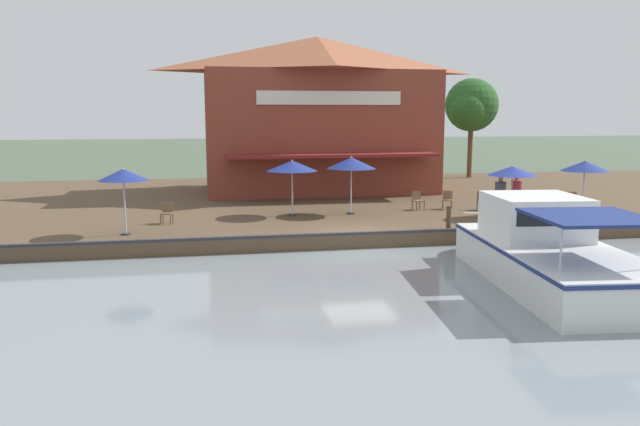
{
  "coord_description": "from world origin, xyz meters",
  "views": [
    {
      "loc": [
        21.69,
        -5.6,
        4.97
      ],
      "look_at": [
        -1.0,
        -1.3,
        1.3
      ],
      "focal_mm": 35.0,
      "sensor_mm": 36.0,
      "label": 1
    }
  ],
  "objects_px": {
    "patio_umbrella_mid_patio_left": "(292,166)",
    "mooring_post": "(449,218)",
    "tree_downstream_bank": "(396,102)",
    "cafe_chair_mid_patio": "(418,199)",
    "patio_umbrella_by_entrance": "(123,175)",
    "cafe_chair_facing_river": "(447,199)",
    "cafe_chair_under_first_umbrella": "(167,212)",
    "cafe_chair_beside_entrance": "(482,200)",
    "person_at_quay_edge": "(500,191)",
    "person_near_entrance": "(516,189)",
    "waterfront_restaurant": "(317,113)",
    "motorboat_mid_row": "(539,250)",
    "patio_umbrella_far_corner": "(585,166)",
    "tree_upstream_bank": "(471,107)",
    "patio_umbrella_back_row": "(351,163)",
    "cafe_chair_far_corner_seat": "(571,200)",
    "patio_umbrella_mid_patio_right": "(512,171)"
  },
  "relations": [
    {
      "from": "cafe_chair_mid_patio",
      "to": "tree_downstream_bank",
      "type": "bearing_deg",
      "value": 168.25
    },
    {
      "from": "cafe_chair_beside_entrance",
      "to": "person_at_quay_edge",
      "type": "relative_size",
      "value": 0.51
    },
    {
      "from": "waterfront_restaurant",
      "to": "tree_downstream_bank",
      "type": "bearing_deg",
      "value": 110.28
    },
    {
      "from": "cafe_chair_under_first_umbrella",
      "to": "mooring_post",
      "type": "distance_m",
      "value": 11.17
    },
    {
      "from": "person_at_quay_edge",
      "to": "person_near_entrance",
      "type": "distance_m",
      "value": 1.05
    },
    {
      "from": "person_at_quay_edge",
      "to": "tree_upstream_bank",
      "type": "xyz_separation_m",
      "value": [
        -15.56,
        5.46,
        3.83
      ]
    },
    {
      "from": "mooring_post",
      "to": "patio_umbrella_mid_patio_right",
      "type": "bearing_deg",
      "value": 120.86
    },
    {
      "from": "patio_umbrella_mid_patio_left",
      "to": "mooring_post",
      "type": "relative_size",
      "value": 2.64
    },
    {
      "from": "person_near_entrance",
      "to": "tree_downstream_bank",
      "type": "xyz_separation_m",
      "value": [
        -12.05,
        -1.84,
        4.07
      ]
    },
    {
      "from": "cafe_chair_far_corner_seat",
      "to": "motorboat_mid_row",
      "type": "distance_m",
      "value": 11.01
    },
    {
      "from": "patio_umbrella_back_row",
      "to": "person_at_quay_edge",
      "type": "height_order",
      "value": "patio_umbrella_back_row"
    },
    {
      "from": "person_at_quay_edge",
      "to": "motorboat_mid_row",
      "type": "distance_m",
      "value": 8.66
    },
    {
      "from": "motorboat_mid_row",
      "to": "tree_downstream_bank",
      "type": "bearing_deg",
      "value": 174.63
    },
    {
      "from": "tree_downstream_bank",
      "to": "cafe_chair_mid_patio",
      "type": "bearing_deg",
      "value": -11.75
    },
    {
      "from": "patio_umbrella_mid_patio_left",
      "to": "tree_upstream_bank",
      "type": "bearing_deg",
      "value": 134.18
    },
    {
      "from": "patio_umbrella_far_corner",
      "to": "person_at_quay_edge",
      "type": "distance_m",
      "value": 3.54
    },
    {
      "from": "waterfront_restaurant",
      "to": "patio_umbrella_back_row",
      "type": "height_order",
      "value": "waterfront_restaurant"
    },
    {
      "from": "cafe_chair_mid_patio",
      "to": "person_at_quay_edge",
      "type": "height_order",
      "value": "person_at_quay_edge"
    },
    {
      "from": "waterfront_restaurant",
      "to": "mooring_post",
      "type": "height_order",
      "value": "waterfront_restaurant"
    },
    {
      "from": "motorboat_mid_row",
      "to": "mooring_post",
      "type": "distance_m",
      "value": 5.24
    },
    {
      "from": "patio_umbrella_mid_patio_left",
      "to": "patio_umbrella_back_row",
      "type": "bearing_deg",
      "value": 88.31
    },
    {
      "from": "patio_umbrella_back_row",
      "to": "person_near_entrance",
      "type": "distance_m",
      "value": 7.48
    },
    {
      "from": "waterfront_restaurant",
      "to": "person_near_entrance",
      "type": "height_order",
      "value": "waterfront_restaurant"
    },
    {
      "from": "cafe_chair_mid_patio",
      "to": "cafe_chair_under_first_umbrella",
      "type": "distance_m",
      "value": 11.29
    },
    {
      "from": "patio_umbrella_by_entrance",
      "to": "cafe_chair_under_first_umbrella",
      "type": "relative_size",
      "value": 2.89
    },
    {
      "from": "cafe_chair_facing_river",
      "to": "tree_upstream_bank",
      "type": "xyz_separation_m",
      "value": [
        -13.47,
        7.04,
        4.41
      ]
    },
    {
      "from": "cafe_chair_beside_entrance",
      "to": "waterfront_restaurant",
      "type": "bearing_deg",
      "value": -145.82
    },
    {
      "from": "mooring_post",
      "to": "tree_upstream_bank",
      "type": "xyz_separation_m",
      "value": [
        -18.54,
        9.05,
        4.41
      ]
    },
    {
      "from": "person_at_quay_edge",
      "to": "waterfront_restaurant",
      "type": "bearing_deg",
      "value": -149.53
    },
    {
      "from": "cafe_chair_mid_patio",
      "to": "tree_upstream_bank",
      "type": "bearing_deg",
      "value": 147.74
    },
    {
      "from": "patio_umbrella_mid_patio_left",
      "to": "cafe_chair_under_first_umbrella",
      "type": "distance_m",
      "value": 5.62
    },
    {
      "from": "patio_umbrella_back_row",
      "to": "mooring_post",
      "type": "bearing_deg",
      "value": 31.51
    },
    {
      "from": "patio_umbrella_far_corner",
      "to": "cafe_chair_mid_patio",
      "type": "bearing_deg",
      "value": -123.96
    },
    {
      "from": "patio_umbrella_back_row",
      "to": "mooring_post",
      "type": "relative_size",
      "value": 2.77
    },
    {
      "from": "patio_umbrella_mid_patio_left",
      "to": "patio_umbrella_back_row",
      "type": "relative_size",
      "value": 0.95
    },
    {
      "from": "cafe_chair_mid_patio",
      "to": "person_at_quay_edge",
      "type": "xyz_separation_m",
      "value": [
        2.13,
        3.02,
        0.58
      ]
    },
    {
      "from": "cafe_chair_facing_river",
      "to": "patio_umbrella_mid_patio_left",
      "type": "bearing_deg",
      "value": -85.95
    },
    {
      "from": "cafe_chair_facing_river",
      "to": "person_near_entrance",
      "type": "distance_m",
      "value": 3.11
    },
    {
      "from": "waterfront_restaurant",
      "to": "motorboat_mid_row",
      "type": "distance_m",
      "value": 19.4
    },
    {
      "from": "cafe_chair_mid_patio",
      "to": "motorboat_mid_row",
      "type": "bearing_deg",
      "value": 1.17
    },
    {
      "from": "patio_umbrella_back_row",
      "to": "cafe_chair_under_first_umbrella",
      "type": "distance_m",
      "value": 8.12
    },
    {
      "from": "patio_umbrella_back_row",
      "to": "cafe_chair_under_first_umbrella",
      "type": "height_order",
      "value": "patio_umbrella_back_row"
    },
    {
      "from": "cafe_chair_beside_entrance",
      "to": "patio_umbrella_mid_patio_left",
      "type": "bearing_deg",
      "value": -90.21
    },
    {
      "from": "patio_umbrella_by_entrance",
      "to": "tree_downstream_bank",
      "type": "distance_m",
      "value": 20.58
    },
    {
      "from": "person_near_entrance",
      "to": "mooring_post",
      "type": "bearing_deg",
      "value": -53.36
    },
    {
      "from": "cafe_chair_mid_patio",
      "to": "cafe_chair_under_first_umbrella",
      "type": "height_order",
      "value": "same"
    },
    {
      "from": "patio_umbrella_mid_patio_left",
      "to": "motorboat_mid_row",
      "type": "xyz_separation_m",
      "value": [
        9.73,
        6.13,
        -1.85
      ]
    },
    {
      "from": "cafe_chair_mid_patio",
      "to": "person_near_entrance",
      "type": "relative_size",
      "value": 0.5
    },
    {
      "from": "patio_umbrella_by_entrance",
      "to": "waterfront_restaurant",
      "type": "bearing_deg",
      "value": 142.32
    },
    {
      "from": "patio_umbrella_by_entrance",
      "to": "cafe_chair_facing_river",
      "type": "distance_m",
      "value": 14.58
    }
  ]
}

